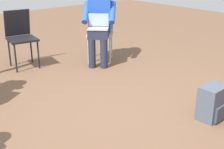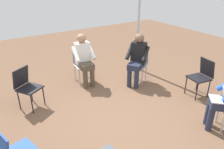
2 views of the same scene
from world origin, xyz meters
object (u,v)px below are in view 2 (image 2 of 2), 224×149
Objects in this scene: chair_west at (202,75)px; chair_south at (82,62)px; chair_southeast at (26,85)px; chair_southwest at (139,62)px; person_in_black at (137,57)px; person_in_white at (84,57)px.

chair_south is at bearing 51.28° from chair_west.
chair_south is (-1.45, -0.49, 0.00)m from chair_southeast.
chair_southeast is 1.00× the size of chair_southwest.
person_in_black is (-2.52, 0.37, 0.20)m from chair_southeast.
chair_west is 0.69× the size of person_in_white.
chair_south is 0.26m from person_in_white.
person_in_white is at bearing 53.88° from chair_west.
chair_southwest is at bearing 159.15° from person_in_white.
person_in_white reaches higher than chair_southeast.
chair_south is at bearing 166.20° from chair_southeast.
chair_southeast is at bearing 23.70° from chair_south.
person_in_white reaches higher than chair_west.
chair_west is at bearing 174.69° from chair_southwest.
chair_southeast is 1.53m from chair_south.
chair_southeast is at bearing 49.08° from person_in_black.
person_in_white is at bearing 90.00° from chair_south.
chair_southwest is 1.49m from chair_west.
chair_southeast and chair_southwest have the same top height.
person_in_white is at bearing 160.26° from chair_southeast.
chair_south is at bearing -90.00° from person_in_white.
chair_southwest is 0.69× the size of person_in_black.
chair_southwest is 1.43m from chair_south.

